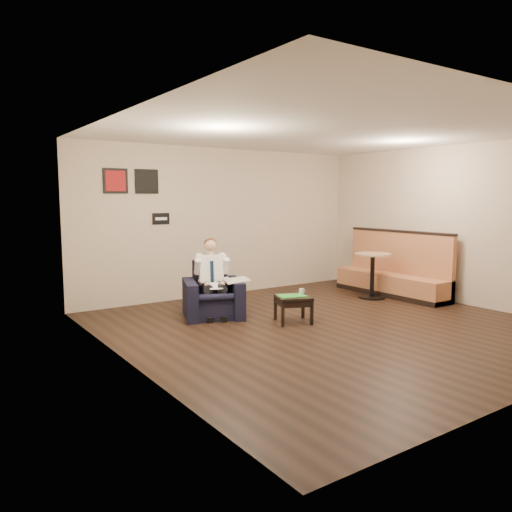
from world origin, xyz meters
TOP-DOWN VIEW (x-y plane):
  - ground at (0.00, 0.00)m, footprint 6.00×6.00m
  - wall_back at (0.00, 3.00)m, footprint 6.00×0.02m
  - wall_left at (-3.00, 0.00)m, footprint 0.02×6.00m
  - wall_right at (3.00, 0.00)m, footprint 0.02×6.00m
  - ceiling at (0.00, 0.00)m, footprint 6.00×6.00m
  - seating_sign at (-1.30, 2.98)m, footprint 0.32×0.02m
  - art_print_left at (-2.10, 2.98)m, footprint 0.42×0.03m
  - art_print_right at (-1.55, 2.98)m, footprint 0.42×0.03m
  - armchair at (-1.11, 1.49)m, footprint 1.15×1.15m
  - seated_man at (-1.15, 1.38)m, footprint 0.83×0.99m
  - lap_papers at (-1.18, 1.30)m, footprint 0.27×0.33m
  - newspaper at (-0.80, 1.27)m, footprint 0.50×0.56m
  - side_table at (-0.29, 0.49)m, footprint 0.65×0.65m
  - green_folder at (-0.32, 0.48)m, footprint 0.47×0.38m
  - coffee_mug at (-0.10, 0.52)m, footprint 0.10×0.10m
  - smartphone at (-0.19, 0.60)m, footprint 0.14×0.12m
  - banquette at (2.59, 1.06)m, footprint 0.57×2.39m
  - cafe_table at (2.07, 1.08)m, footprint 0.72×0.72m

SIDE VIEW (x-z plane):
  - ground at x=0.00m, z-range 0.00..0.00m
  - side_table at x=-0.29m, z-range 0.00..0.41m
  - smartphone at x=-0.19m, z-range 0.41..0.41m
  - green_folder at x=-0.32m, z-range 0.41..0.42m
  - cafe_table at x=2.07m, z-range 0.00..0.84m
  - armchair at x=-1.11m, z-range 0.00..0.86m
  - coffee_mug at x=-0.10m, z-range 0.41..0.49m
  - lap_papers at x=-1.18m, z-range 0.52..0.53m
  - newspaper at x=-0.80m, z-range 0.58..0.59m
  - seated_man at x=-1.15m, z-range 0.00..1.18m
  - banquette at x=2.59m, z-range 0.00..1.22m
  - wall_back at x=0.00m, z-range 0.00..2.80m
  - wall_left at x=-3.00m, z-range 0.00..2.80m
  - wall_right at x=3.00m, z-range 0.00..2.80m
  - seating_sign at x=-1.30m, z-range 1.40..1.60m
  - art_print_left at x=-2.10m, z-range 1.94..2.36m
  - art_print_right at x=-1.55m, z-range 1.94..2.36m
  - ceiling at x=0.00m, z-range 2.79..2.81m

